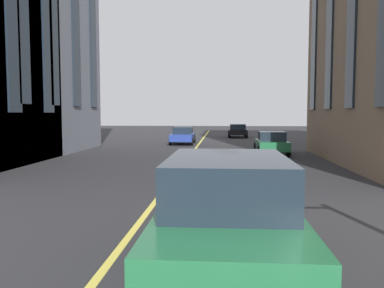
# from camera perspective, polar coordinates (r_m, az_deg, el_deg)

# --- Properties ---
(lane_centre_line) EXTENTS (80.00, 0.16, 0.01)m
(lane_centre_line) POSITION_cam_1_polar(r_m,az_deg,el_deg) (18.63, -1.54, -3.32)
(lane_centre_line) COLOR #D8C64C
(lane_centre_line) RESTS_ON ground_plane
(car_blue_parked_a) EXTENTS (3.90, 1.89, 1.40)m
(car_blue_parked_a) POSITION_cam_1_polar(r_m,az_deg,el_deg) (32.47, -1.31, 1.22)
(car_blue_parked_a) COLOR navy
(car_blue_parked_a) RESTS_ON ground_plane
(car_green_far) EXTENTS (3.90, 1.89, 1.40)m
(car_green_far) POSITION_cam_1_polar(r_m,az_deg,el_deg) (24.95, 11.25, 0.17)
(car_green_far) COLOR #1E6038
(car_green_far) RESTS_ON ground_plane
(car_green_near) EXTENTS (4.70, 2.14, 1.88)m
(car_green_near) POSITION_cam_1_polar(r_m,az_deg,el_deg) (6.07, 5.08, -10.39)
(car_green_near) COLOR #1E6038
(car_green_near) RESTS_ON ground_plane
(car_black_parked_b) EXTENTS (4.40, 1.95, 1.37)m
(car_black_parked_b) POSITION_cam_1_polar(r_m,az_deg,el_deg) (41.91, 6.52, 1.92)
(car_black_parked_b) COLOR black
(car_black_parked_b) RESTS_ON ground_plane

